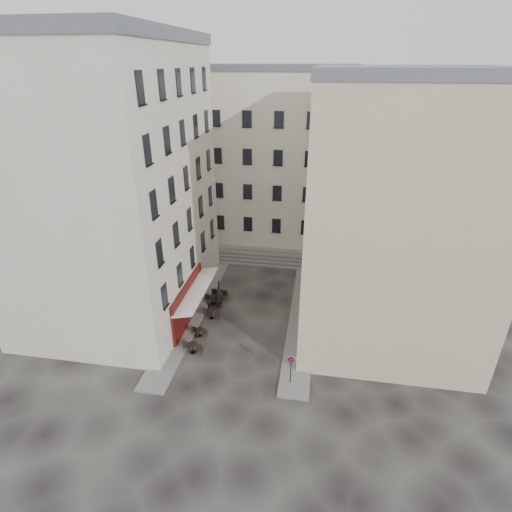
% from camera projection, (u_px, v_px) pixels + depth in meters
% --- Properties ---
extents(ground, '(90.00, 90.00, 0.00)m').
position_uv_depth(ground, '(241.00, 334.00, 30.65)').
color(ground, black).
rests_on(ground, ground).
extents(sidewalk_left, '(2.00, 22.00, 0.12)m').
position_uv_depth(sidewalk_left, '(199.00, 300.00, 34.83)').
color(sidewalk_left, slate).
rests_on(sidewalk_left, ground).
extents(sidewalk_right, '(2.00, 18.00, 0.12)m').
position_uv_depth(sidewalk_right, '(302.00, 317.00, 32.61)').
color(sidewalk_right, slate).
rests_on(sidewalk_right, ground).
extents(building_left, '(12.20, 16.20, 20.60)m').
position_uv_depth(building_left, '(111.00, 186.00, 30.32)').
color(building_left, beige).
rests_on(building_left, ground).
extents(building_right, '(12.20, 14.20, 18.60)m').
position_uv_depth(building_right, '(394.00, 212.00, 28.09)').
color(building_right, beige).
rests_on(building_right, ground).
extents(building_back, '(18.20, 10.20, 18.60)m').
position_uv_depth(building_back, '(265.00, 158.00, 43.52)').
color(building_back, beige).
rests_on(building_back, ground).
extents(cafe_storefront, '(1.74, 7.30, 3.50)m').
position_uv_depth(cafe_storefront, '(189.00, 301.00, 31.35)').
color(cafe_storefront, '#410F09').
rests_on(cafe_storefront, ground).
extents(stone_steps, '(9.00, 3.15, 0.80)m').
position_uv_depth(stone_steps, '(265.00, 258.00, 41.61)').
color(stone_steps, '#64625F').
rests_on(stone_steps, ground).
extents(bollard_near, '(0.12, 0.12, 0.98)m').
position_uv_depth(bollard_near, '(196.00, 332.00, 30.02)').
color(bollard_near, black).
rests_on(bollard_near, ground).
extents(bollard_mid, '(0.12, 0.12, 0.98)m').
position_uv_depth(bollard_mid, '(208.00, 306.00, 33.11)').
color(bollard_mid, black).
rests_on(bollard_mid, ground).
extents(bollard_far, '(0.12, 0.12, 0.98)m').
position_uv_depth(bollard_far, '(219.00, 285.00, 36.21)').
color(bollard_far, black).
rests_on(bollard_far, ground).
extents(no_parking_sign, '(0.52, 0.11, 2.26)m').
position_uv_depth(no_parking_sign, '(291.00, 364.00, 25.22)').
color(no_parking_sign, black).
rests_on(no_parking_sign, ground).
extents(bistro_table_a, '(1.43, 0.67, 1.00)m').
position_uv_depth(bistro_table_a, '(193.00, 347.00, 28.45)').
color(bistro_table_a, black).
rests_on(bistro_table_a, ground).
extents(bistro_table_b, '(1.18, 0.55, 0.83)m').
position_uv_depth(bistro_table_b, '(200.00, 331.00, 30.23)').
color(bistro_table_b, black).
rests_on(bistro_table_b, ground).
extents(bistro_table_c, '(1.31, 0.62, 0.92)m').
position_uv_depth(bistro_table_c, '(212.00, 313.00, 32.30)').
color(bistro_table_c, black).
rests_on(bistro_table_c, ground).
extents(bistro_table_d, '(1.33, 0.62, 0.94)m').
position_uv_depth(bistro_table_d, '(213.00, 299.00, 34.22)').
color(bistro_table_d, black).
rests_on(bistro_table_d, ground).
extents(bistro_table_e, '(1.42, 0.67, 1.00)m').
position_uv_depth(bistro_table_e, '(220.00, 294.00, 34.94)').
color(bistro_table_e, black).
rests_on(bistro_table_e, ground).
extents(pedestrian, '(0.80, 0.70, 1.85)m').
position_uv_depth(pedestrian, '(218.00, 298.00, 33.52)').
color(pedestrian, black).
rests_on(pedestrian, ground).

